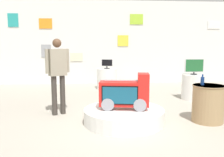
{
  "coord_description": "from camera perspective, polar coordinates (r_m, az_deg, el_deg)",
  "views": [
    {
      "loc": [
        -0.63,
        -4.68,
        1.65
      ],
      "look_at": [
        -0.14,
        1.19,
        0.79
      ],
      "focal_mm": 39.65,
      "sensor_mm": 36.0,
      "label": 1
    }
  ],
  "objects": [
    {
      "name": "ground_plane",
      "position": [
        5.0,
        2.75,
        -11.0
      ],
      "size": [
        30.0,
        30.0,
        0.0
      ],
      "primitive_type": "plane",
      "color": "#A8A091"
    },
    {
      "name": "back_wall_display",
      "position": [
        10.09,
        -1.31,
        8.29
      ],
      "size": [
        12.78,
        0.13,
        3.31
      ],
      "color": "silver",
      "rests_on": "ground"
    },
    {
      "name": "main_display_pedestal",
      "position": [
        5.18,
        2.76,
        -8.6
      ],
      "size": [
        1.66,
        1.66,
        0.3
      ],
      "primitive_type": "cylinder",
      "color": "silver",
      "rests_on": "ground"
    },
    {
      "name": "novelty_firetruck_tv",
      "position": [
        5.06,
        3.0,
        -3.76
      ],
      "size": [
        1.04,
        0.54,
        0.74
      ],
      "color": "gray",
      "rests_on": "main_display_pedestal"
    },
    {
      "name": "display_pedestal_left_rear",
      "position": [
        7.61,
        18.21,
        -1.86
      ],
      "size": [
        0.66,
        0.66,
        0.73
      ],
      "primitive_type": "cylinder",
      "color": "silver",
      "rests_on": "ground"
    },
    {
      "name": "tv_on_left_rear",
      "position": [
        7.53,
        18.44,
        2.74
      ],
      "size": [
        0.56,
        0.19,
        0.46
      ],
      "color": "black",
      "rests_on": "display_pedestal_left_rear"
    },
    {
      "name": "display_pedestal_center_rear",
      "position": [
        8.88,
        -1.18,
        -0.06
      ],
      "size": [
        0.71,
        0.71,
        0.73
      ],
      "primitive_type": "cylinder",
      "color": "silver",
      "rests_on": "ground"
    },
    {
      "name": "tv_on_center_rear",
      "position": [
        8.82,
        -1.18,
        3.45
      ],
      "size": [
        0.4,
        0.21,
        0.34
      ],
      "color": "black",
      "rests_on": "display_pedestal_center_rear"
    },
    {
      "name": "side_table_round",
      "position": [
        5.55,
        21.27,
        -5.34
      ],
      "size": [
        0.66,
        0.66,
        0.78
      ],
      "color": "#9E7F56",
      "rests_on": "ground"
    },
    {
      "name": "bottle_on_side_table",
      "position": [
        5.46,
        20.12,
        -0.48
      ],
      "size": [
        0.07,
        0.07,
        0.22
      ],
      "color": "navy",
      "rests_on": "side_table_round"
    },
    {
      "name": "shopper_browsing_near_truck",
      "position": [
        5.75,
        -12.41,
        1.82
      ],
      "size": [
        0.51,
        0.35,
        1.74
      ],
      "color": "#38332D",
      "rests_on": "ground"
    }
  ]
}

